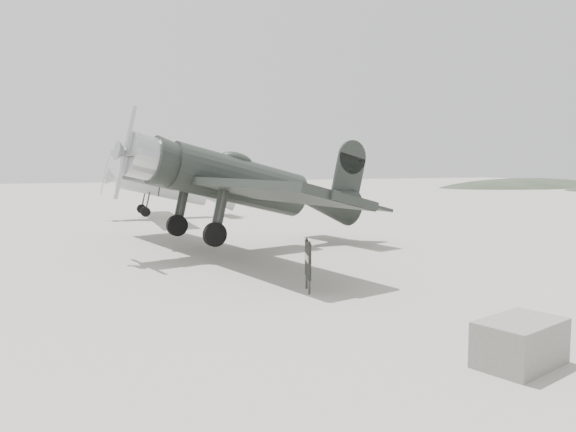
% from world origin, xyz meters
% --- Properties ---
extents(ground, '(160.00, 160.00, 0.00)m').
position_xyz_m(ground, '(0.00, 0.00, 0.00)').
color(ground, gray).
rests_on(ground, ground).
extents(hill_northeast, '(32.00, 16.00, 5.20)m').
position_xyz_m(hill_northeast, '(50.00, 40.00, 0.00)').
color(hill_northeast, '#2C3627').
rests_on(hill_northeast, ground).
extents(lowwing_monoplane, '(10.06, 13.99, 4.49)m').
position_xyz_m(lowwing_monoplane, '(-1.48, 4.20, 2.38)').
color(lowwing_monoplane, black).
rests_on(lowwing_monoplane, ground).
extents(highwing_monoplane, '(7.61, 10.74, 3.05)m').
position_xyz_m(highwing_monoplane, '(-1.71, 17.28, 1.91)').
color(highwing_monoplane, '#A7AAAD').
rests_on(highwing_monoplane, ground).
extents(equipment_block, '(1.63, 1.26, 0.72)m').
position_xyz_m(equipment_block, '(-1.55, -8.46, 0.36)').
color(equipment_block, slate).
rests_on(equipment_block, ground).
extents(sign_board, '(0.35, 0.86, 1.29)m').
position_xyz_m(sign_board, '(-2.39, -2.56, 0.77)').
color(sign_board, '#333333').
rests_on(sign_board, ground).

